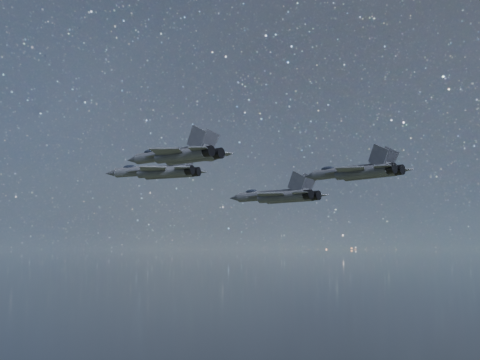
% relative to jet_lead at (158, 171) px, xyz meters
% --- Properties ---
extents(jet_lead, '(17.52, 12.50, 4.47)m').
position_rel_jet_lead_xyz_m(jet_lead, '(0.00, 0.00, 0.00)').
color(jet_lead, '#353843').
extents(jet_left, '(20.13, 13.60, 5.07)m').
position_rel_jet_lead_xyz_m(jet_left, '(13.35, 17.58, -2.85)').
color(jet_left, '#353843').
extents(jet_right, '(16.43, 11.27, 4.12)m').
position_rel_jet_lead_xyz_m(jet_right, '(12.18, -14.09, -0.44)').
color(jet_right, '#353843').
extents(jet_slot, '(17.48, 11.57, 4.46)m').
position_rel_jet_lead_xyz_m(jet_slot, '(29.90, 6.20, -1.03)').
color(jet_slot, '#353843').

